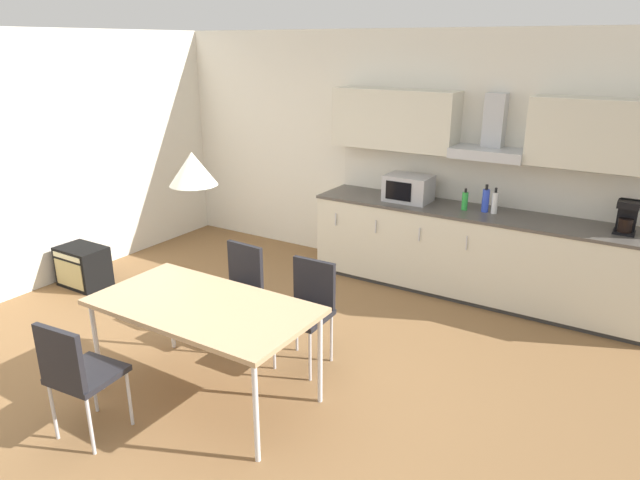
% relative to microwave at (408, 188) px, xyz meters
% --- Properties ---
extents(ground_plane, '(8.84, 8.87, 0.02)m').
position_rel_microwave_xyz_m(ground_plane, '(-0.31, -2.63, -1.06)').
color(ground_plane, brown).
extents(wall_back, '(7.07, 0.10, 2.67)m').
position_rel_microwave_xyz_m(wall_back, '(-0.31, 0.37, 0.28)').
color(wall_back, silver).
rests_on(wall_back, ground_plane).
extents(kitchen_counter, '(3.49, 0.67, 0.91)m').
position_rel_microwave_xyz_m(kitchen_counter, '(0.78, 0.00, -0.59)').
color(kitchen_counter, '#333333').
rests_on(kitchen_counter, ground_plane).
extents(backsplash_tile, '(3.47, 0.02, 0.45)m').
position_rel_microwave_xyz_m(backsplash_tile, '(0.78, 0.31, 0.09)').
color(backsplash_tile, silver).
rests_on(backsplash_tile, kitchen_counter).
extents(upper_wall_cabinets, '(3.47, 0.40, 0.63)m').
position_rel_microwave_xyz_m(upper_wall_cabinets, '(0.78, 0.16, 0.68)').
color(upper_wall_cabinets, beige).
extents(microwave, '(0.48, 0.35, 0.28)m').
position_rel_microwave_xyz_m(microwave, '(0.00, 0.00, 0.00)').
color(microwave, '#ADADB2').
rests_on(microwave, kitchen_counter).
extents(coffee_maker, '(0.18, 0.19, 0.30)m').
position_rel_microwave_xyz_m(coffee_maker, '(2.09, 0.03, 0.01)').
color(coffee_maker, black).
rests_on(coffee_maker, kitchen_counter).
extents(bottle_blue, '(0.07, 0.07, 0.28)m').
position_rel_microwave_xyz_m(bottle_blue, '(0.83, 0.03, -0.02)').
color(bottle_blue, blue).
rests_on(bottle_blue, kitchen_counter).
extents(bottle_green, '(0.06, 0.06, 0.22)m').
position_rel_microwave_xyz_m(bottle_green, '(0.63, -0.01, -0.05)').
color(bottle_green, green).
rests_on(bottle_green, kitchen_counter).
extents(bottle_white, '(0.06, 0.06, 0.26)m').
position_rel_microwave_xyz_m(bottle_white, '(0.92, 0.02, -0.03)').
color(bottle_white, white).
rests_on(bottle_white, kitchen_counter).
extents(dining_table, '(1.63, 0.87, 0.76)m').
position_rel_microwave_xyz_m(dining_table, '(-0.33, -2.85, -0.34)').
color(dining_table, tan).
rests_on(dining_table, ground_plane).
extents(chair_near_left, '(0.44, 0.44, 0.87)m').
position_rel_microwave_xyz_m(chair_near_left, '(-0.69, -3.66, -0.52)').
color(chair_near_left, black).
rests_on(chair_near_left, ground_plane).
extents(chair_far_right, '(0.41, 0.41, 0.87)m').
position_rel_microwave_xyz_m(chair_far_right, '(0.04, -2.03, -0.52)').
color(chair_far_right, black).
rests_on(chair_far_right, ground_plane).
extents(chair_far_left, '(0.42, 0.42, 0.87)m').
position_rel_microwave_xyz_m(chair_far_left, '(-0.69, -2.03, -0.52)').
color(chair_far_left, black).
rests_on(chair_far_left, ground_plane).
extents(guitar_amp, '(0.52, 0.37, 0.44)m').
position_rel_microwave_xyz_m(guitar_amp, '(-2.90, -2.02, -0.83)').
color(guitar_amp, black).
rests_on(guitar_amp, ground_plane).
extents(pendant_lamp, '(0.32, 0.32, 0.22)m').
position_rel_microwave_xyz_m(pendant_lamp, '(-0.33, -2.85, 0.69)').
color(pendant_lamp, silver).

